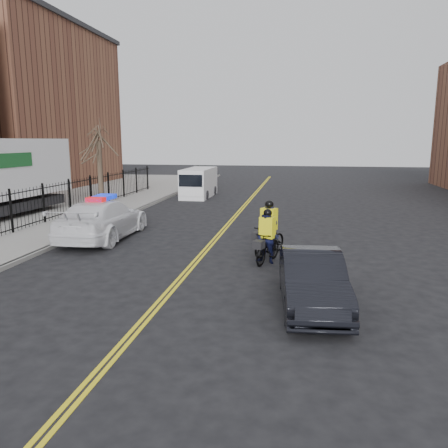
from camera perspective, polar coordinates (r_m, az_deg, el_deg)
The scene contains 13 objects.
ground at distance 14.15m, azimuth -4.95°, elevation -6.33°, with size 120.00×120.00×0.00m, color black.
center_line_left at distance 21.76m, azimuth 0.24°, elevation -0.15°, with size 0.10×60.00×0.01m, color yellow.
center_line_right at distance 21.73m, azimuth 0.66°, elevation -0.17°, with size 0.10×60.00×0.01m, color yellow.
sidewalk at distance 24.11m, azimuth -17.42°, elevation 0.60°, with size 3.00×60.00×0.15m, color gray.
curb at distance 23.46m, azimuth -14.16°, elevation 0.50°, with size 0.20×60.00×0.15m, color gray.
iron_fence at distance 24.70m, azimuth -20.64°, elevation 2.81°, with size 0.12×28.00×2.00m, color black, non-canonical shape.
warehouse_far at distance 45.65m, azimuth -26.35°, elevation 13.36°, with size 14.00×18.00×14.00m, color brown.
street_tree at distance 25.60m, azimuth -16.00°, elevation 9.05°, with size 3.20×3.20×4.80m.
police_cruiser at distance 19.38m, azimuth -15.57°, elevation 0.61°, with size 2.52×5.90×1.85m.
dark_sedan at distance 11.35m, azimuth 11.43°, elevation -7.16°, with size 1.49×4.29×1.41m, color black.
cargo_van at distance 32.63m, azimuth -3.36°, elevation 5.36°, with size 1.98×5.06×2.11m.
cyclist_near at distance 16.10m, azimuth 5.83°, elevation -1.59°, with size 1.54×2.20×2.05m.
cyclist_far at distance 15.07m, azimuth 5.64°, elevation -2.33°, with size 1.13×1.94×1.89m.
Camera 1 is at (3.52, -13.05, 4.19)m, focal length 35.00 mm.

